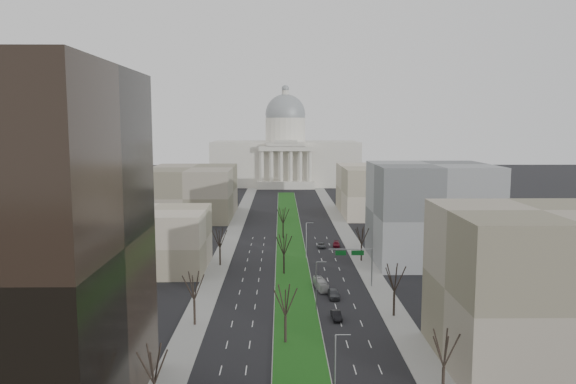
{
  "coord_description": "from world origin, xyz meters",
  "views": [
    {
      "loc": [
        -2.71,
        -43.16,
        33.68
      ],
      "look_at": [
        -0.67,
        110.39,
        15.0
      ],
      "focal_mm": 35.0,
      "sensor_mm": 36.0,
      "label": 1
    }
  ],
  "objects": [
    {
      "name": "mast_arm_signs",
      "position": [
        13.49,
        70.03,
        6.11
      ],
      "size": [
        9.12,
        0.24,
        8.09
      ],
      "color": "gray",
      "rests_on": "ground"
    },
    {
      "name": "tree_median_a",
      "position": [
        -2.0,
        40.0,
        7.0
      ],
      "size": [
        5.4,
        5.4,
        9.72
      ],
      "color": "black",
      "rests_on": "ground"
    },
    {
      "name": "box_van",
      "position": [
        5.5,
        68.41,
        1.06
      ],
      "size": [
        2.87,
        7.77,
        2.12
      ],
      "primitive_type": "imported",
      "rotation": [
        0.0,
        0.0,
        0.15
      ],
      "color": "silver",
      "rests_on": "ground"
    },
    {
      "name": "car_black",
      "position": [
        6.91,
        50.52,
        0.73
      ],
      "size": [
        1.76,
        4.5,
        1.46
      ],
      "primitive_type": "imported",
      "rotation": [
        0.0,
        0.0,
        0.05
      ],
      "color": "black",
      "rests_on": "ground"
    },
    {
      "name": "tree_right_near",
      "position": [
        17.2,
        22.0,
        6.69
      ],
      "size": [
        5.16,
        5.16,
        9.29
      ],
      "color": "black",
      "rests_on": "ground"
    },
    {
      "name": "sidewalk_left",
      "position": [
        -17.5,
        95.0,
        0.07
      ],
      "size": [
        5.0,
        330.0,
        0.15
      ],
      "primitive_type": "cube",
      "color": "gray",
      "rests_on": "ground"
    },
    {
      "name": "tree_median_c",
      "position": [
        -2.0,
        120.0,
        7.0
      ],
      "size": [
        5.4,
        5.4,
        9.72
      ],
      "color": "black",
      "rests_on": "ground"
    },
    {
      "name": "streetlamp_median_c",
      "position": [
        3.76,
        95.0,
        4.81
      ],
      "size": [
        1.9,
        0.2,
        9.16
      ],
      "color": "gray",
      "rests_on": "ground"
    },
    {
      "name": "tree_median_b",
      "position": [
        -2.0,
        80.0,
        7.0
      ],
      "size": [
        5.4,
        5.4,
        9.72
      ],
      "color": "black",
      "rests_on": "ground"
    },
    {
      "name": "tree_left_mid",
      "position": [
        -17.2,
        48.0,
        7.0
      ],
      "size": [
        5.4,
        5.4,
        9.72
      ],
      "color": "black",
      "rests_on": "ground"
    },
    {
      "name": "sidewalk_right",
      "position": [
        17.5,
        95.0,
        0.07
      ],
      "size": [
        5.0,
        330.0,
        0.15
      ],
      "primitive_type": "cube",
      "color": "gray",
      "rests_on": "ground"
    },
    {
      "name": "building_far_right",
      "position": [
        35.0,
        165.0,
        9.0
      ],
      "size": [
        30.0,
        40.0,
        18.0
      ],
      "primitive_type": "cube",
      "color": "tan",
      "rests_on": "ground"
    },
    {
      "name": "car_red",
      "position": [
        12.67,
        108.62,
        0.66
      ],
      "size": [
        2.17,
        4.65,
        1.31
      ],
      "primitive_type": "imported",
      "rotation": [
        0.0,
        0.0,
        -0.07
      ],
      "color": "maroon",
      "rests_on": "ground"
    },
    {
      "name": "car_grey_near",
      "position": [
        7.59,
        62.58,
        0.86
      ],
      "size": [
        2.18,
        5.11,
        1.72
      ],
      "primitive_type": "imported",
      "rotation": [
        0.0,
        0.0,
        0.03
      ],
      "color": "#43454A",
      "rests_on": "ground"
    },
    {
      "name": "streetlamp_median_b",
      "position": [
        3.76,
        55.0,
        4.81
      ],
      "size": [
        1.9,
        0.2,
        9.16
      ],
      "color": "gray",
      "rests_on": "ground"
    },
    {
      "name": "tree_left_near",
      "position": [
        -17.2,
        18.0,
        6.61
      ],
      "size": [
        5.1,
        5.1,
        9.18
      ],
      "color": "black",
      "rests_on": "ground"
    },
    {
      "name": "tree_right_far",
      "position": [
        17.2,
        92.0,
        6.53
      ],
      "size": [
        5.04,
        5.04,
        9.07
      ],
      "color": "black",
      "rests_on": "ground"
    },
    {
      "name": "ground",
      "position": [
        0.0,
        120.0,
        0.0
      ],
      "size": [
        600.0,
        600.0,
        0.0
      ],
      "primitive_type": "plane",
      "color": "black",
      "rests_on": "ground"
    },
    {
      "name": "building_far_left",
      "position": [
        -35.0,
        160.0,
        9.0
      ],
      "size": [
        30.0,
        40.0,
        18.0
      ],
      "primitive_type": "cube",
      "color": "gray",
      "rests_on": "ground"
    },
    {
      "name": "building_beige_left",
      "position": [
        -33.0,
        85.0,
        7.0
      ],
      "size": [
        26.0,
        22.0,
        14.0
      ],
      "primitive_type": "cube",
      "color": "tan",
      "rests_on": "ground"
    },
    {
      "name": "building_tan_right",
      "position": [
        33.0,
        32.0,
        11.0
      ],
      "size": [
        26.0,
        24.0,
        22.0
      ],
      "primitive_type": "cube",
      "color": "gray",
      "rests_on": "ground"
    },
    {
      "name": "median",
      "position": [
        0.0,
        118.99,
        0.1
      ],
      "size": [
        8.0,
        222.03,
        0.2
      ],
      "color": "#999993",
      "rests_on": "ground"
    },
    {
      "name": "capitol",
      "position": [
        0.0,
        269.59,
        16.31
      ],
      "size": [
        80.0,
        46.0,
        55.0
      ],
      "color": "beige",
      "rests_on": "ground"
    },
    {
      "name": "tree_left_far",
      "position": [
        -17.2,
        88.0,
        6.84
      ],
      "size": [
        5.28,
        5.28,
        9.5
      ],
      "color": "black",
      "rests_on": "ground"
    },
    {
      "name": "car_grey_far",
      "position": [
        8.47,
        107.34,
        0.62
      ],
      "size": [
        2.12,
        4.47,
        1.23
      ],
      "primitive_type": "imported",
      "rotation": [
        0.0,
        0.0,
        -0.02
      ],
      "color": "#494C50",
      "rests_on": "ground"
    },
    {
      "name": "tree_right_mid",
      "position": [
        17.2,
        52.0,
        7.16
      ],
      "size": [
        5.52,
        5.52,
        9.94
      ],
      "color": "black",
      "rests_on": "ground"
    },
    {
      "name": "building_grey_right",
      "position": [
        34.0,
        92.0,
        12.0
      ],
      "size": [
        28.0,
        26.0,
        24.0
      ],
      "primitive_type": "cube",
      "color": "slate",
      "rests_on": "ground"
    },
    {
      "name": "streetlamp_median_a",
      "position": [
        3.76,
        20.0,
        4.81
      ],
      "size": [
        1.9,
        0.2,
        9.16
      ],
      "color": "gray",
      "rests_on": "ground"
    }
  ]
}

